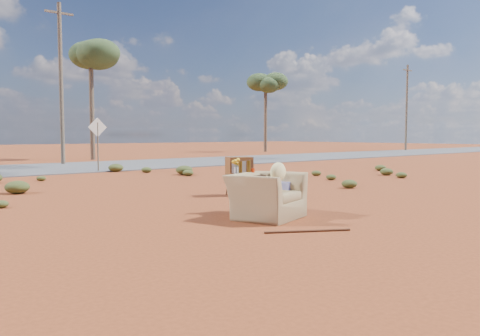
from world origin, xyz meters
TOP-DOWN VIEW (x-y plane):
  - ground at (0.00, 0.00)m, footprint 140.00×140.00m
  - highway at (0.00, 15.00)m, footprint 140.00×7.00m
  - armchair at (-0.43, -0.10)m, footprint 1.60×1.33m
  - tv_unit at (1.10, 2.56)m, footprint 0.73×0.66m
  - side_table at (-0.48, 0.50)m, footprint 0.58×0.58m
  - rusty_bar at (-0.88, -1.46)m, footprint 1.21×0.72m
  - road_sign at (1.50, 12.00)m, footprint 0.78×0.06m
  - eucalyptus_center at (5.00, 21.00)m, footprint 3.20×3.20m
  - eucalyptus_right at (22.00, 24.00)m, footprint 3.20×3.20m
  - utility_pole_center at (2.00, 17.50)m, footprint 1.40×0.20m
  - utility_pole_east at (34.00, 17.50)m, footprint 1.40×0.20m
  - scrub_patch at (-0.82, 4.41)m, footprint 17.49×8.07m

SIDE VIEW (x-z plane):
  - ground at x=0.00m, z-range 0.00..0.00m
  - rusty_bar at x=-0.88m, z-range 0.00..0.04m
  - highway at x=0.00m, z-range 0.00..0.04m
  - scrub_patch at x=-0.82m, z-range -0.03..0.30m
  - armchair at x=-0.43m, z-range -0.04..1.05m
  - tv_unit at x=1.10m, z-range 0.23..1.19m
  - side_table at x=-0.48m, z-range 0.24..1.28m
  - road_sign at x=1.50m, z-range 0.41..2.60m
  - utility_pole_center at x=2.00m, z-range 0.15..8.15m
  - utility_pole_east at x=34.00m, z-range 0.15..8.15m
  - eucalyptus_right at x=22.00m, z-range 2.39..9.49m
  - eucalyptus_center at x=5.00m, z-range 2.63..10.23m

